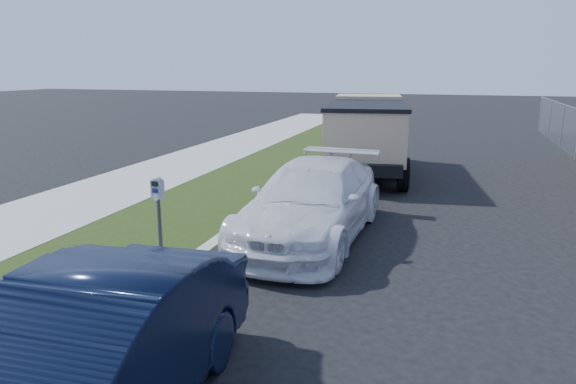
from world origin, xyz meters
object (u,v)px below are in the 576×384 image
(parking_meter, at_px, (158,200))
(white_wagon, at_px, (312,201))
(navy_sedan, at_px, (81,369))
(dump_truck, at_px, (367,131))

(parking_meter, xyz_separation_m, white_wagon, (2.04, 2.26, -0.43))
(parking_meter, relative_size, navy_sedan, 0.31)
(navy_sedan, bearing_deg, parking_meter, 108.15)
(navy_sedan, bearing_deg, white_wagon, 82.00)
(white_wagon, relative_size, dump_truck, 0.82)
(navy_sedan, bearing_deg, dump_truck, 84.21)
(navy_sedan, relative_size, dump_truck, 0.73)
(dump_truck, bearing_deg, white_wagon, -97.66)
(navy_sedan, xyz_separation_m, dump_truck, (0.42, 13.10, 0.58))
(parking_meter, bearing_deg, white_wagon, 52.73)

